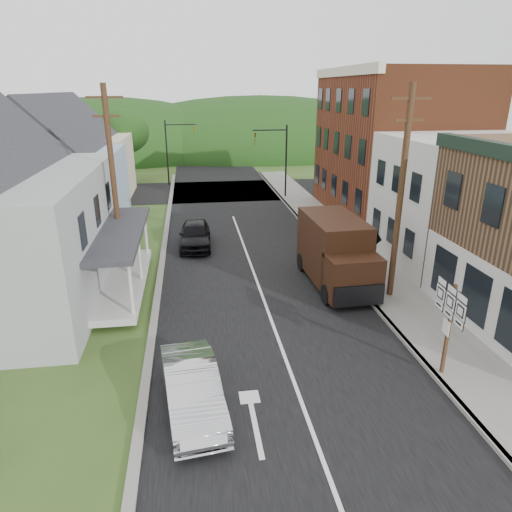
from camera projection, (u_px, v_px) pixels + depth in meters
name	position (u px, v px, depth m)	size (l,w,h in m)	color
ground	(281.00, 348.00, 16.36)	(120.00, 120.00, 0.00)	#2D4719
road	(247.00, 254.00, 25.64)	(9.00, 90.00, 0.02)	black
cross_road	(224.00, 191.00, 41.43)	(60.00, 9.00, 0.02)	black
sidewalk_right	(360.00, 260.00, 24.55)	(2.80, 55.00, 0.15)	slate
curb_right	(336.00, 261.00, 24.37)	(0.20, 55.00, 0.15)	slate
curb_left	(161.00, 271.00, 23.14)	(0.30, 55.00, 0.12)	slate
storefront_white	(468.00, 201.00, 23.71)	(8.00, 7.00, 6.50)	silver
storefront_red	(394.00, 145.00, 31.93)	(8.00, 12.00, 10.00)	brown
house_blue	(64.00, 172.00, 29.38)	(7.14, 8.16, 7.28)	#9BB5D3
house_cream	(85.00, 154.00, 37.67)	(7.14, 8.16, 7.28)	beige
utility_pole_right	(401.00, 195.00, 18.75)	(1.60, 0.26, 9.00)	#472D19
utility_pole_left	(114.00, 182.00, 21.30)	(1.60, 0.26, 9.00)	#472D19
traffic_signal_right	(278.00, 153.00, 37.45)	(2.87, 0.20, 6.00)	black
traffic_signal_left	(174.00, 145.00, 42.80)	(2.87, 0.20, 6.00)	black
tree_left_d	(123.00, 132.00, 43.17)	(4.80, 4.80, 6.94)	#382616
forested_ridge	(209.00, 151.00, 67.43)	(90.00, 30.00, 16.00)	#143810
silver_sedan	(192.00, 389.00, 12.99)	(1.50, 4.30, 1.42)	silver
dark_sedan	(195.00, 235.00, 26.55)	(1.77, 4.39, 1.50)	black
delivery_van	(336.00, 253.00, 21.12)	(2.53, 5.74, 3.17)	black
route_sign_cluster	(449.00, 317.00, 14.05)	(0.19, 1.76, 3.09)	#472D19
warning_sign	(375.00, 251.00, 20.21)	(0.33, 0.73, 2.85)	black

